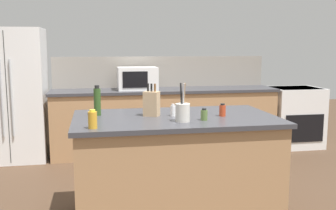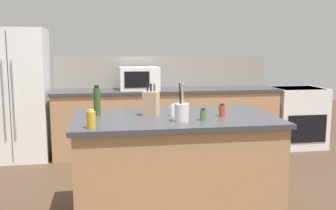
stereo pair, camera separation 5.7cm
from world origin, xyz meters
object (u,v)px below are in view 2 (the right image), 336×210
microwave (139,78)px  salt_shaker (173,110)px  range_oven (297,117)px  olive_oil_bottle (97,101)px  spice_jar_oregano (203,115)px  knife_block (151,103)px  refrigerator (15,94)px  honey_jar (91,119)px  spice_jar_paprika (222,110)px  utensil_crock (182,112)px

microwave → salt_shaker: bearing=-87.8°
range_oven → olive_oil_bottle: bearing=-146.3°
olive_oil_bottle → range_oven: bearing=33.7°
range_oven → spice_jar_oregano: (-2.14, -2.42, 0.52)m
knife_block → spice_jar_oregano: (0.41, -0.28, -0.07)m
refrigerator → range_oven: size_ratio=1.95×
spice_jar_oregano → honey_jar: (-0.92, -0.17, 0.02)m
microwave → knife_block: 2.14m
spice_jar_paprika → olive_oil_bottle: bearing=167.0°
knife_block → salt_shaker: (0.19, -0.04, -0.06)m
range_oven → spice_jar_paprika: spice_jar_paprika is taller
knife_block → honey_jar: 0.69m
olive_oil_bottle → honey_jar: 0.58m
refrigerator → olive_oil_bottle: size_ratio=6.60×
refrigerator → honey_jar: 2.86m
range_oven → spice_jar_paprika: (-1.93, -2.27, 0.53)m
range_oven → spice_jar_oregano: size_ratio=9.05×
honey_jar → knife_block: bearing=41.2°
utensil_crock → spice_jar_oregano: 0.19m
refrigerator → utensil_crock: size_ratio=5.61×
microwave → spice_jar_oregano: microwave is taller
spice_jar_oregano → range_oven: bearing=48.5°
refrigerator → utensil_crock: bearing=-53.9°
spice_jar_oregano → olive_oil_bottle: bearing=155.3°
olive_oil_bottle → honey_jar: bearing=-94.1°
utensil_crock → spice_jar_oregano: utensil_crock is taller
knife_block → utensil_crock: (0.22, -0.30, -0.03)m
microwave → utensil_crock: same height
utensil_crock → salt_shaker: (-0.03, 0.26, -0.03)m
knife_block → salt_shaker: bearing=16.0°
salt_shaker → honey_jar: 0.82m
utensil_crock → salt_shaker: utensil_crock is taller
salt_shaker → knife_block: bearing=168.2°
utensil_crock → salt_shaker: 0.27m
microwave → spice_jar_oregano: bearing=-82.9°
olive_oil_bottle → salt_shaker: 0.69m
knife_block → honey_jar: bearing=-111.0°
utensil_crock → refrigerator: bearing=126.1°
spice_jar_paprika → olive_oil_bottle: size_ratio=0.42×
olive_oil_bottle → salt_shaker: (0.66, -0.16, -0.08)m
range_oven → olive_oil_bottle: 3.68m
microwave → knife_block: bearing=-92.8°
olive_oil_bottle → salt_shaker: bearing=-13.7°
knife_block → utensil_crock: bearing=-26.9°
spice_jar_paprika → olive_oil_bottle: 1.12m
knife_block → spice_jar_oregano: size_ratio=2.85×
knife_block → utensil_crock: size_ratio=0.91×
range_oven → honey_jar: honey_jar is taller
knife_block → olive_oil_bottle: bearing=-166.6°
spice_jar_paprika → olive_oil_bottle: (-1.09, 0.25, 0.07)m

